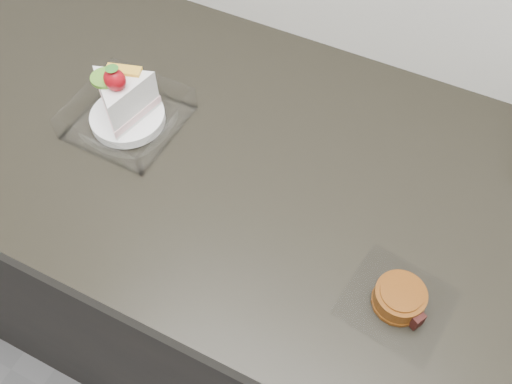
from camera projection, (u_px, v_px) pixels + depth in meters
name	position (u px, v px, depth m)	size (l,w,h in m)	color
counter	(280.00, 294.00, 1.27)	(2.04, 0.64, 0.90)	black
cake_tray	(125.00, 108.00, 0.94)	(0.17, 0.17, 0.13)	white
mooncake_wrap	(400.00, 299.00, 0.77)	(0.16, 0.15, 0.03)	white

